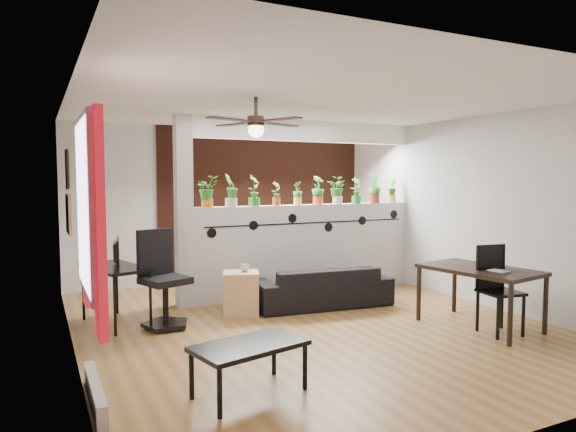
% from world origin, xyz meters
% --- Properties ---
extents(room_shell, '(6.30, 7.10, 2.90)m').
position_xyz_m(room_shell, '(0.00, 0.00, 1.30)').
color(room_shell, brown).
rests_on(room_shell, ground).
extents(partition_wall, '(3.60, 0.18, 1.35)m').
position_xyz_m(partition_wall, '(0.80, 1.50, 0.68)').
color(partition_wall, '#BCBCC1').
rests_on(partition_wall, ground).
extents(ceiling_header, '(3.60, 0.18, 0.30)m').
position_xyz_m(ceiling_header, '(0.80, 1.50, 2.45)').
color(ceiling_header, white).
rests_on(ceiling_header, room_shell).
extents(pier_column, '(0.22, 0.20, 2.60)m').
position_xyz_m(pier_column, '(-1.11, 1.50, 1.30)').
color(pier_column, '#BCBCC1').
rests_on(pier_column, ground).
extents(brick_panel, '(3.90, 0.05, 2.60)m').
position_xyz_m(brick_panel, '(0.80, 2.97, 1.30)').
color(brick_panel, '#97432C').
rests_on(brick_panel, ground).
extents(vine_decal, '(3.31, 0.01, 0.30)m').
position_xyz_m(vine_decal, '(0.80, 1.40, 1.08)').
color(vine_decal, black).
rests_on(vine_decal, partition_wall).
extents(window_assembly, '(0.09, 1.30, 1.55)m').
position_xyz_m(window_assembly, '(-2.56, -1.20, 1.51)').
color(window_assembly, white).
rests_on(window_assembly, room_shell).
extents(baseboard_heater, '(0.08, 1.00, 0.18)m').
position_xyz_m(baseboard_heater, '(-2.54, -1.20, 0.09)').
color(baseboard_heater, beige).
rests_on(baseboard_heater, ground).
extents(corkboard, '(0.03, 0.60, 0.45)m').
position_xyz_m(corkboard, '(-2.58, 0.95, 1.35)').
color(corkboard, '#A47A4F').
rests_on(corkboard, room_shell).
extents(framed_art, '(0.03, 0.34, 0.44)m').
position_xyz_m(framed_art, '(-2.58, 0.90, 1.85)').
color(framed_art, '#8C7259').
rests_on(framed_art, room_shell).
extents(ceiling_fan, '(1.19, 1.19, 0.43)m').
position_xyz_m(ceiling_fan, '(-0.80, -0.30, 2.31)').
color(ceiling_fan, black).
rests_on(ceiling_fan, room_shell).
extents(potted_plant_0, '(0.25, 0.21, 0.44)m').
position_xyz_m(potted_plant_0, '(-0.78, 1.50, 1.58)').
color(potted_plant_0, orange).
rests_on(potted_plant_0, partition_wall).
extents(potted_plant_1, '(0.30, 0.27, 0.46)m').
position_xyz_m(potted_plant_1, '(-0.43, 1.50, 1.59)').
color(potted_plant_1, silver).
rests_on(potted_plant_1, partition_wall).
extents(potted_plant_2, '(0.30, 0.30, 0.45)m').
position_xyz_m(potted_plant_2, '(-0.08, 1.50, 1.59)').
color(potted_plant_2, '#318530').
rests_on(potted_plant_2, partition_wall).
extents(potted_plant_3, '(0.22, 0.20, 0.36)m').
position_xyz_m(potted_plant_3, '(0.27, 1.50, 1.54)').
color(potted_plant_3, '#AF3E1C').
rests_on(potted_plant_3, partition_wall).
extents(potted_plant_4, '(0.22, 0.21, 0.36)m').
position_xyz_m(potted_plant_4, '(0.62, 1.50, 1.54)').
color(potted_plant_4, '#E9D052').
rests_on(potted_plant_4, partition_wall).
extents(potted_plant_5, '(0.27, 0.25, 0.43)m').
position_xyz_m(potted_plant_5, '(0.98, 1.50, 1.58)').
color(potted_plant_5, orange).
rests_on(potted_plant_5, partition_wall).
extents(potted_plant_6, '(0.26, 0.28, 0.43)m').
position_xyz_m(potted_plant_6, '(1.33, 1.50, 1.58)').
color(potted_plant_6, white).
rests_on(potted_plant_6, partition_wall).
extents(potted_plant_7, '(0.24, 0.21, 0.42)m').
position_xyz_m(potted_plant_7, '(1.68, 1.50, 1.57)').
color(potted_plant_7, green).
rests_on(potted_plant_7, partition_wall).
extents(potted_plant_8, '(0.31, 0.30, 0.46)m').
position_xyz_m(potted_plant_8, '(2.03, 1.50, 1.59)').
color(potted_plant_8, '#AC261B').
rests_on(potted_plant_8, partition_wall).
extents(potted_plant_9, '(0.25, 0.25, 0.40)m').
position_xyz_m(potted_plant_9, '(2.38, 1.50, 1.56)').
color(potted_plant_9, '#EAD852').
rests_on(potted_plant_9, partition_wall).
extents(sofa, '(1.85, 0.91, 0.52)m').
position_xyz_m(sofa, '(0.59, 0.70, 0.26)').
color(sofa, black).
rests_on(sofa, ground).
extents(cube_shelf, '(0.56, 0.54, 0.55)m').
position_xyz_m(cube_shelf, '(-0.56, 0.78, 0.27)').
color(cube_shelf, tan).
rests_on(cube_shelf, ground).
extents(cup, '(0.15, 0.15, 0.10)m').
position_xyz_m(cup, '(-0.51, 0.78, 0.60)').
color(cup, gray).
rests_on(cup, cube_shelf).
extents(computer_desk, '(0.77, 1.08, 0.71)m').
position_xyz_m(computer_desk, '(-2.08, 1.02, 0.64)').
color(computer_desk, black).
rests_on(computer_desk, ground).
extents(monitor, '(0.30, 0.09, 0.17)m').
position_xyz_m(monitor, '(-2.08, 1.17, 0.79)').
color(monitor, black).
rests_on(monitor, computer_desk).
extents(office_chair, '(0.61, 0.61, 1.13)m').
position_xyz_m(office_chair, '(-1.60, 0.66, 0.50)').
color(office_chair, black).
rests_on(office_chair, ground).
extents(dining_table, '(0.98, 1.40, 0.70)m').
position_xyz_m(dining_table, '(1.74, -1.00, 0.63)').
color(dining_table, black).
rests_on(dining_table, ground).
extents(book, '(0.17, 0.22, 0.02)m').
position_xyz_m(book, '(1.64, -1.30, 0.71)').
color(book, gray).
rests_on(book, dining_table).
extents(folding_chair, '(0.46, 0.46, 0.99)m').
position_xyz_m(folding_chair, '(1.75, -1.21, 0.59)').
color(folding_chair, black).
rests_on(folding_chair, ground).
extents(coffee_table, '(0.99, 0.69, 0.42)m').
position_xyz_m(coffee_table, '(-1.39, -1.55, 0.38)').
color(coffee_table, black).
rests_on(coffee_table, ground).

